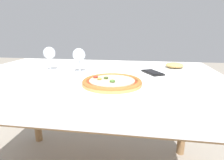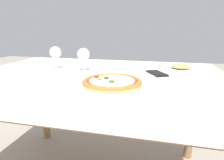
% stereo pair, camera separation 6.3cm
% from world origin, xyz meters
% --- Properties ---
extents(dining_table, '(1.45, 1.08, 0.73)m').
position_xyz_m(dining_table, '(0.00, 0.00, 0.65)').
color(dining_table, '#997047').
rests_on(dining_table, ground_plane).
extents(pizza_plate, '(0.31, 0.31, 0.04)m').
position_xyz_m(pizza_plate, '(0.15, -0.17, 0.74)').
color(pizza_plate, white).
rests_on(pizza_plate, dining_table).
extents(fork, '(0.05, 0.17, 0.00)m').
position_xyz_m(fork, '(-0.52, 0.02, 0.73)').
color(fork, silver).
rests_on(fork, dining_table).
extents(wine_glass_far_left, '(0.07, 0.07, 0.14)m').
position_xyz_m(wine_glass_far_left, '(-0.09, 0.09, 0.83)').
color(wine_glass_far_left, silver).
rests_on(wine_glass_far_left, dining_table).
extents(wine_glass_far_right, '(0.07, 0.07, 0.14)m').
position_xyz_m(wine_glass_far_right, '(-0.28, 0.11, 0.83)').
color(wine_glass_far_right, silver).
rests_on(wine_glass_far_right, dining_table).
extents(cell_phone, '(0.13, 0.16, 0.01)m').
position_xyz_m(cell_phone, '(0.34, 0.12, 0.73)').
color(cell_phone, black).
rests_on(cell_phone, dining_table).
extents(side_plate, '(0.19, 0.19, 0.04)m').
position_xyz_m(side_plate, '(0.48, 0.26, 0.74)').
color(side_plate, white).
rests_on(side_plate, dining_table).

